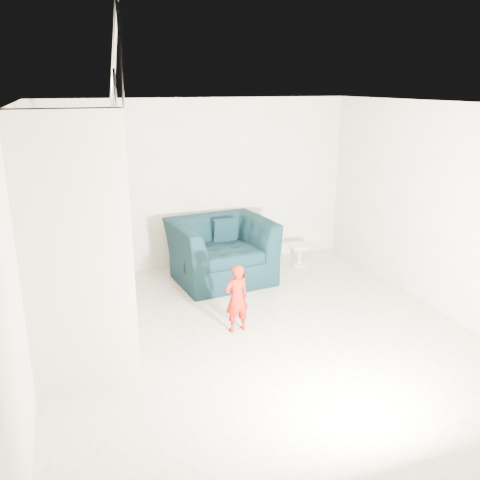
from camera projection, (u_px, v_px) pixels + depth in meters
The scene contains 13 objects.
floor at pixel (261, 337), 6.07m from camera, with size 5.50×5.50×0.00m, color gray.
ceiling at pixel (264, 104), 5.28m from camera, with size 5.50×5.50×0.00m, color silver.
back_wall at pixel (200, 184), 8.16m from camera, with size 5.00×5.00×0.00m, color #A4A085.
front_wall at pixel (424, 341), 3.19m from camera, with size 5.00×5.00×0.00m, color #A4A085.
left_wall at pixel (22, 252), 4.89m from camera, with size 5.50×5.50×0.00m, color #A4A085.
right_wall at pixel (445, 211), 6.46m from camera, with size 5.50×5.50×0.00m, color #A4A085.
armchair at pixel (221, 251), 7.72m from camera, with size 1.44×1.26×0.94m, color black.
toddler at pixel (237, 298), 6.11m from camera, with size 0.31×0.20×0.85m, color #911C04.
side_table at pixel (299, 251), 8.39m from camera, with size 0.37×0.37×0.37m.
staircase at pixel (78, 267), 5.66m from camera, with size 1.02×3.03×3.62m.
cushion at pixel (225, 230), 7.91m from camera, with size 0.37×0.11×0.36m, color black.
throw at pixel (182, 249), 7.40m from camera, with size 0.05×0.52×0.58m, color black.
phone at pixel (243, 273), 6.04m from camera, with size 0.02×0.05×0.10m, color black.
Camera 1 is at (-2.04, -5.07, 2.90)m, focal length 38.00 mm.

